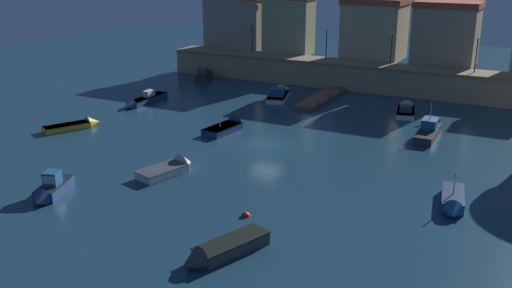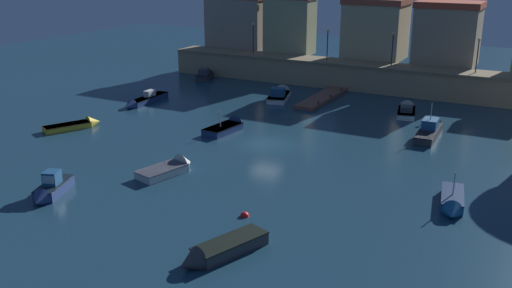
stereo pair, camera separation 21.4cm
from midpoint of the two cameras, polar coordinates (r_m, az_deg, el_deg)
name	(u,v)px [view 1 (the left image)]	position (r m, az deg, el deg)	size (l,w,h in m)	color
ground_plane	(266,144)	(48.47, 0.90, 0.00)	(132.44, 132.44, 0.00)	#19384C
quay_wall	(356,75)	(69.63, 9.85, 6.75)	(49.06, 4.06, 3.14)	#9E8966
old_town_backdrop	(362,29)	(73.08, 10.38, 11.19)	(44.35, 6.21, 7.62)	gray
pier_dock	(321,98)	(63.82, 6.43, 4.59)	(2.17, 10.58, 0.70)	brown
quay_lamp_0	(252,33)	(74.35, -0.47, 10.95)	(0.32, 0.32, 3.90)	black
quay_lamp_1	(327,40)	(70.24, 6.95, 10.26)	(0.32, 0.32, 3.63)	black
quay_lamp_2	(392,44)	(67.87, 13.27, 9.71)	(0.32, 0.32, 3.78)	black
quay_lamp_3	(477,50)	(66.23, 21.04, 8.72)	(0.32, 0.32, 3.67)	black
moored_boat_0	(430,129)	(53.27, 16.84, 1.47)	(1.70, 7.14, 3.39)	#333338
moored_boat_1	(229,126)	(52.36, -2.83, 1.75)	(2.34, 5.14, 2.63)	navy
moored_boat_2	(143,101)	(62.70, -11.31, 4.26)	(1.47, 7.06, 1.55)	navy
moored_boat_3	(77,125)	(55.42, -17.52, 1.80)	(3.57, 5.33, 1.35)	gold
moored_boat_4	(50,190)	(40.29, -19.92, -4.29)	(2.74, 4.50, 1.91)	navy
moored_boat_5	(280,94)	(64.49, 2.29, 5.00)	(3.50, 6.50, 2.06)	white
moored_boat_6	(453,202)	(38.44, 18.84, -5.49)	(2.11, 5.07, 2.50)	#195689
moored_boat_7	(406,110)	(59.91, 14.60, 3.33)	(2.72, 5.58, 1.60)	white
moored_boat_8	(220,251)	(30.79, -3.83, -10.55)	(3.23, 5.64, 1.40)	#333338
moored_boat_9	(172,168)	(42.62, -8.52, -2.38)	(2.86, 4.92, 1.72)	silver
moored_boat_10	(205,75)	(74.51, -5.22, 6.87)	(2.89, 4.73, 1.86)	#333338
mooring_buoy_0	(246,216)	(35.38, -1.22, -7.19)	(0.56, 0.56, 0.56)	red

